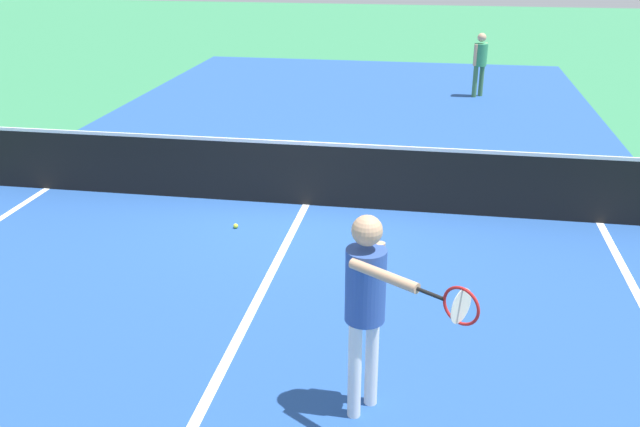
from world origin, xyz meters
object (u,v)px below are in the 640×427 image
object	(u,v)px
player_near	(368,295)
tennis_ball_near_net	(236,226)
player_far	(480,59)
net	(306,173)

from	to	relation	value
player_near	tennis_ball_near_net	bearing A→B (deg)	121.17
tennis_ball_near_net	player_far	bearing A→B (deg)	67.92
net	player_near	size ratio (longest dim) A/B	5.81
net	player_far	distance (m)	8.21
player_near	net	bearing A→B (deg)	106.62
net	tennis_ball_near_net	world-z (taller)	net
player_near	tennis_ball_near_net	distance (m)	4.25
net	player_far	xyz separation A→B (m)	(2.76, 7.72, 0.42)
net	player_far	bearing A→B (deg)	70.32
net	tennis_ball_near_net	distance (m)	1.35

